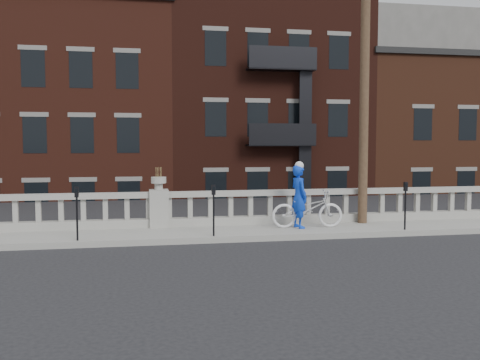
# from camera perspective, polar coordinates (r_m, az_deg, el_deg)

# --- Properties ---
(ground) EXTENTS (120.00, 120.00, 0.00)m
(ground) POSITION_cam_1_polar(r_m,az_deg,el_deg) (12.06, -7.86, -8.59)
(ground) COLOR black
(ground) RESTS_ON ground
(sidewalk) EXTENTS (32.00, 2.20, 0.15)m
(sidewalk) POSITION_cam_1_polar(r_m,az_deg,el_deg) (14.98, -8.48, -5.82)
(sidewalk) COLOR gray
(sidewalk) RESTS_ON ground
(balustrade) EXTENTS (28.00, 0.34, 1.03)m
(balustrade) POSITION_cam_1_polar(r_m,az_deg,el_deg) (15.84, -8.64, -3.22)
(balustrade) COLOR gray
(balustrade) RESTS_ON sidewalk
(planter_pedestal) EXTENTS (0.55, 0.55, 1.76)m
(planter_pedestal) POSITION_cam_1_polar(r_m,az_deg,el_deg) (15.82, -8.65, -2.54)
(planter_pedestal) COLOR gray
(planter_pedestal) RESTS_ON sidewalk
(lower_level) EXTENTS (80.00, 44.00, 20.80)m
(lower_level) POSITION_cam_1_polar(r_m,az_deg,el_deg) (34.82, -8.99, 3.99)
(lower_level) COLOR #605E59
(lower_level) RESTS_ON ground
(utility_pole) EXTENTS (1.60, 0.28, 10.00)m
(utility_pole) POSITION_cam_1_polar(r_m,az_deg,el_deg) (16.99, 13.18, 12.76)
(utility_pole) COLOR #422D1E
(utility_pole) RESTS_ON sidewalk
(parking_meter_c) EXTENTS (0.10, 0.09, 1.36)m
(parking_meter_c) POSITION_cam_1_polar(r_m,az_deg,el_deg) (14.08, -17.01, -2.80)
(parking_meter_c) COLOR black
(parking_meter_c) RESTS_ON sidewalk
(parking_meter_d) EXTENTS (0.10, 0.09, 1.36)m
(parking_meter_d) POSITION_cam_1_polar(r_m,az_deg,el_deg) (14.13, -2.83, -2.60)
(parking_meter_d) COLOR black
(parking_meter_d) RESTS_ON sidewalk
(parking_meter_e) EXTENTS (0.10, 0.09, 1.36)m
(parking_meter_e) POSITION_cam_1_polar(r_m,az_deg,el_deg) (15.86, 17.22, -2.06)
(parking_meter_e) COLOR black
(parking_meter_e) RESTS_ON sidewalk
(bicycle) EXTENTS (2.13, 0.89, 1.09)m
(bicycle) POSITION_cam_1_polar(r_m,az_deg,el_deg) (15.68, 7.18, -3.07)
(bicycle) COLOR silver
(bicycle) RESTS_ON sidewalk
(cyclist) EXTENTS (0.57, 0.74, 1.82)m
(cyclist) POSITION_cam_1_polar(r_m,az_deg,el_deg) (15.57, 6.31, -1.76)
(cyclist) COLOR #0D39CB
(cyclist) RESTS_ON sidewalk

